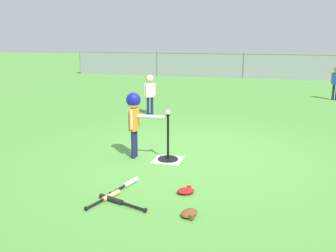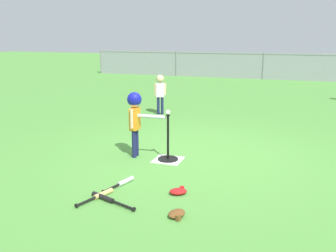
% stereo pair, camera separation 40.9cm
% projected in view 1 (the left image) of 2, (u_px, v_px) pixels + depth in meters
% --- Properties ---
extents(ground_plane, '(60.00, 60.00, 0.00)m').
position_uv_depth(ground_plane, '(192.00, 155.00, 6.17)').
color(ground_plane, '#51933D').
extents(home_plate, '(0.44, 0.44, 0.01)m').
position_uv_depth(home_plate, '(168.00, 160.00, 5.95)').
color(home_plate, white).
rests_on(home_plate, ground_plane).
extents(batting_tee, '(0.32, 0.32, 0.73)m').
position_uv_depth(batting_tee, '(168.00, 153.00, 5.92)').
color(batting_tee, black).
rests_on(batting_tee, ground_plane).
extents(baseball_on_tee, '(0.07, 0.07, 0.07)m').
position_uv_depth(baseball_on_tee, '(168.00, 112.00, 5.77)').
color(baseball_on_tee, white).
rests_on(baseball_on_tee, batting_tee).
extents(batter_child, '(0.63, 0.30, 1.05)m').
position_uv_depth(batter_child, '(134.00, 112.00, 5.90)').
color(batter_child, '#191E4C').
rests_on(batter_child, ground_plane).
extents(fielder_deep_right, '(0.27, 0.19, 0.98)m').
position_uv_depth(fielder_deep_right, '(150.00, 89.00, 9.17)').
color(fielder_deep_right, '#191E4C').
rests_on(fielder_deep_right, ground_plane).
extents(spare_bat_silver, '(0.20, 0.57, 0.06)m').
position_uv_depth(spare_bat_silver, '(128.00, 184.00, 4.91)').
color(spare_bat_silver, silver).
rests_on(spare_bat_silver, ground_plane).
extents(spare_bat_wood, '(0.23, 0.56, 0.06)m').
position_uv_depth(spare_bat_wood, '(108.00, 197.00, 4.51)').
color(spare_bat_wood, '#DBB266').
rests_on(spare_bat_wood, ground_plane).
extents(spare_bat_black, '(0.67, 0.28, 0.06)m').
position_uv_depth(spare_bat_black, '(116.00, 201.00, 4.42)').
color(spare_bat_black, black).
rests_on(spare_bat_black, ground_plane).
extents(glove_by_plate, '(0.23, 0.26, 0.07)m').
position_uv_depth(glove_by_plate, '(189.00, 213.00, 4.10)').
color(glove_by_plate, brown).
rests_on(glove_by_plate, ground_plane).
extents(glove_near_bats, '(0.27, 0.25, 0.07)m').
position_uv_depth(glove_near_bats, '(186.00, 191.00, 4.68)').
color(glove_near_bats, '#B21919').
rests_on(glove_near_bats, ground_plane).
extents(outfield_fence, '(16.06, 0.06, 1.15)m').
position_uv_depth(outfield_fence, '(244.00, 65.00, 16.70)').
color(outfield_fence, slate).
rests_on(outfield_fence, ground_plane).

